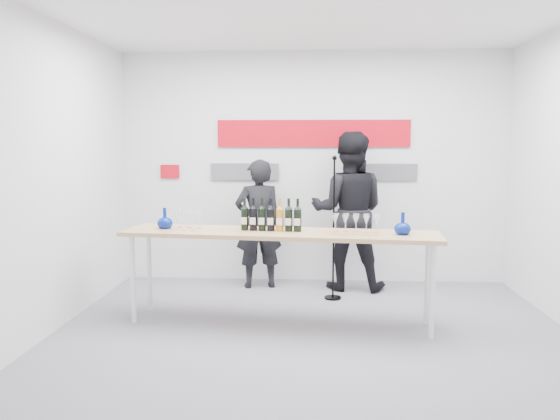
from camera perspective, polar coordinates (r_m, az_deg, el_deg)
The scene contains 12 objects.
ground at distance 5.49m, azimuth 3.33°, elevation -12.39°, with size 5.00×5.00×0.00m, color slate.
back_wall at distance 7.19m, azimuth 3.46°, elevation 4.40°, with size 5.00×0.04×3.00m, color silver.
signage at distance 7.15m, azimuth 3.03°, elevation 6.84°, with size 3.38×0.02×0.79m.
tasting_table at distance 5.45m, azimuth -0.06°, elevation -3.00°, with size 3.20×0.94×0.95m.
wine_bottles at distance 5.46m, azimuth -0.95°, elevation -0.47°, with size 0.62×0.14×0.33m.
decanter_left at distance 5.75m, azimuth -11.95°, elevation -0.83°, with size 0.16×0.16×0.21m, color navy, non-canonical shape.
decanter_right at distance 5.37m, azimuth 12.70°, elevation -1.38°, with size 0.16×0.16×0.21m, color navy, non-canonical shape.
glasses_left at distance 5.66m, azimuth -9.73°, elevation -1.05°, with size 0.28×0.24×0.18m.
glasses_right at distance 5.36m, azimuth 7.94°, elevation -1.47°, with size 0.48×0.26×0.18m.
presenter_left at distance 6.88m, azimuth -2.26°, elevation -1.46°, with size 0.59×0.39×1.62m, color black.
presenter_right at distance 6.85m, azimuth 7.15°, elevation -0.12°, with size 0.95×0.74×1.96m, color black.
mic_stand at distance 6.42m, azimuth 5.59°, elevation -4.81°, with size 0.20×0.20×1.68m.
Camera 1 is at (0.00, -5.18, 1.81)m, focal length 35.00 mm.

